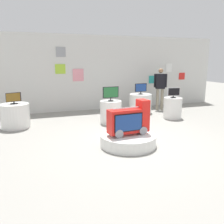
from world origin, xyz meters
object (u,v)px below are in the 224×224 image
Objects in this scene: tv_on_center_rear at (111,93)px; display_pedestal_right_rear at (173,108)px; display_pedestal_left_rear at (15,116)px; display_pedestal_center_rear at (111,112)px; shopper_browsing_near_truck at (160,86)px; tv_on_right_rear at (174,92)px; display_pedestal_far_right at (140,103)px; tv_on_far_right at (141,88)px; tv_on_left_rear at (14,98)px; novelty_firetruck_tv at (129,121)px; main_display_pedestal at (128,140)px.

tv_on_center_rear is 2.49m from display_pedestal_right_rear.
display_pedestal_left_rear is at bearing 174.48° from display_pedestal_right_rear.
shopper_browsing_near_truck is (2.74, 1.46, 0.66)m from display_pedestal_center_rear.
tv_on_right_rear is 1.55m from display_pedestal_far_right.
shopper_browsing_near_truck is (1.06, 0.28, 0.03)m from tv_on_far_right.
tv_on_left_rear is at bearing -171.39° from tv_on_far_right.
tv_on_left_rear is 0.50× the size of display_pedestal_far_right.
tv_on_center_rear is 3.11m from shopper_browsing_near_truck.
display_pedestal_left_rear is 3.09m from display_pedestal_center_rear.
display_pedestal_right_rear is 1.44m from display_pedestal_far_right.
novelty_firetruck_tv is at bearing -140.98° from display_pedestal_right_rear.
tv_on_center_rear reaches higher than display_pedestal_left_rear.
tv_on_left_rear is 3.09m from tv_on_center_rear.
tv_on_far_right is (4.74, 0.71, 0.63)m from display_pedestal_left_rear.
display_pedestal_left_rear is 1.16× the size of display_pedestal_center_rear.
display_pedestal_far_right is (1.96, 3.42, -0.25)m from novelty_firetruck_tv.
display_pedestal_left_rear is at bearing 135.68° from main_display_pedestal.
display_pedestal_right_rear is (2.70, 2.17, 0.24)m from main_display_pedestal.
display_pedestal_left_rear is at bearing 70.95° from tv_on_left_rear.
display_pedestal_right_rear is at bearing -1.62° from display_pedestal_center_rear.
tv_on_left_rear is 0.58× the size of display_pedestal_center_rear.
display_pedestal_center_rear is 0.86× the size of display_pedestal_far_right.
tv_on_right_rear is 1.57m from shopper_browsing_near_truck.
tv_on_far_right reaches higher than display_pedestal_far_right.
tv_on_far_right is at bearing -164.93° from shopper_browsing_near_truck.
tv_on_right_rear reaches higher than display_pedestal_far_right.
novelty_firetruck_tv reaches higher than tv_on_right_rear.
novelty_firetruck_tv is at bearing -119.86° from display_pedestal_far_right.
display_pedestal_left_rear is 1.99× the size of tv_on_left_rear.
main_display_pedestal is 4.87m from shopper_browsing_near_truck.
main_display_pedestal is at bearing -141.33° from tv_on_right_rear.
display_pedestal_left_rear is 4.83m from tv_on_far_right.
shopper_browsing_near_truck reaches higher than tv_on_center_rear.
tv_on_far_right is (1.96, 3.41, 0.38)m from novelty_firetruck_tv.
shopper_browsing_near_truck reaches higher than display_pedestal_left_rear.
display_pedestal_left_rear is at bearing 171.45° from display_pedestal_center_rear.
tv_on_right_rear is at bearing 38.96° from novelty_firetruck_tv.
tv_on_right_rear is 0.52× the size of display_pedestal_far_right.
display_pedestal_center_rear is 1.49× the size of tv_on_far_right.
tv_on_left_rear reaches higher than display_pedestal_far_right.
display_pedestal_far_right is (4.74, 0.72, -0.57)m from tv_on_left_rear.
tv_on_left_rear is at bearing 171.44° from tv_on_center_rear.
display_pedestal_left_rear is at bearing 174.44° from tv_on_right_rear.
display_pedestal_center_rear is at bearing 82.94° from novelty_firetruck_tv.
novelty_firetruck_tv is 4.79m from shopper_browsing_near_truck.
tv_on_right_rear is at bearing -102.53° from shopper_browsing_near_truck.
display_pedestal_far_right is at bearing 60.14° from novelty_firetruck_tv.
tv_on_right_rear reaches higher than tv_on_left_rear.
tv_on_far_right is 0.29× the size of shopper_browsing_near_truck.
display_pedestal_right_rear is 0.58m from tv_on_right_rear.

